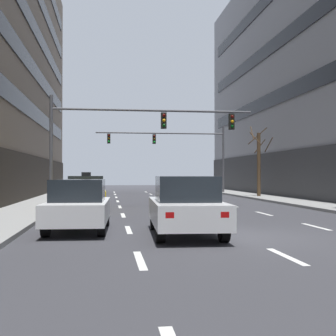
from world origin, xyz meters
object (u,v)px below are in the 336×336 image
object	(u,v)px
taxi_driving_1	(86,193)
car_driving_2	(186,206)
traffic_signal_1	(177,145)
street_tree_1	(259,162)
traffic_signal_0	(129,129)
car_driving_0	(79,206)

from	to	relation	value
taxi_driving_1	car_driving_2	distance (m)	10.06
car_driving_2	traffic_signal_1	distance (m)	27.32
traffic_signal_1	street_tree_1	world-z (taller)	traffic_signal_1
traffic_signal_0	car_driving_0	bearing A→B (deg)	-101.79
car_driving_0	taxi_driving_1	world-z (taller)	taxi_driving_1
traffic_signal_0	street_tree_1	xyz separation A→B (m)	(9.86, 8.45, -1.44)
traffic_signal_0	traffic_signal_1	xyz separation A→B (m)	(4.97, 16.07, 0.24)
street_tree_1	taxi_driving_1	bearing A→B (deg)	-141.10
traffic_signal_1	street_tree_1	size ratio (longest dim) A/B	2.22
car_driving_0	traffic_signal_0	distance (m)	10.15
car_driving_0	car_driving_2	bearing A→B (deg)	-23.84
car_driving_2	street_tree_1	distance (m)	21.18
car_driving_0	street_tree_1	bearing A→B (deg)	56.49
taxi_driving_1	traffic_signal_0	xyz separation A→B (m)	(2.11, 1.20, 3.27)
car_driving_0	traffic_signal_1	distance (m)	26.63
car_driving_0	traffic_signal_1	size ratio (longest dim) A/B	0.37
car_driving_0	car_driving_2	distance (m)	3.34
car_driving_2	street_tree_1	bearing A→B (deg)	65.48
taxi_driving_1	traffic_signal_0	world-z (taller)	traffic_signal_0
street_tree_1	car_driving_2	bearing A→B (deg)	-114.52
car_driving_0	taxi_driving_1	distance (m)	8.19
street_tree_1	traffic_signal_1	bearing A→B (deg)	122.65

